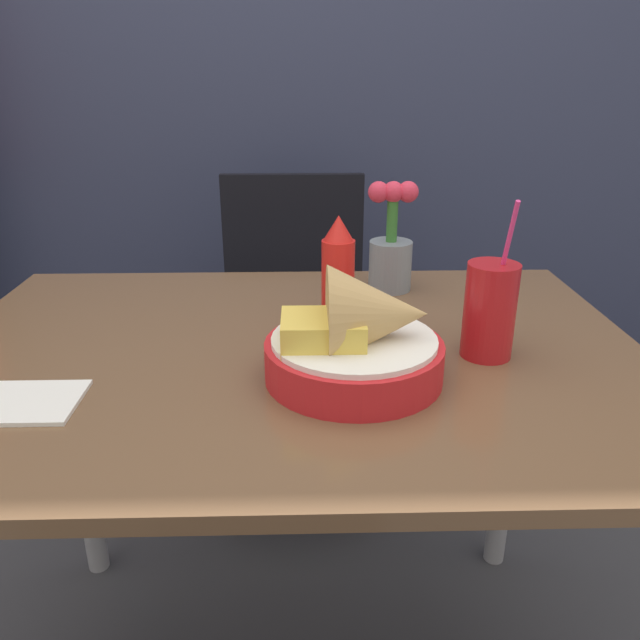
{
  "coord_description": "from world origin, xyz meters",
  "views": [
    {
      "loc": [
        0.02,
        -0.91,
        1.17
      ],
      "look_at": [
        0.05,
        -0.03,
        0.82
      ],
      "focal_mm": 35.0,
      "sensor_mm": 36.0,
      "label": 1
    }
  ],
  "objects_px": {
    "chair_far_window": "(294,311)",
    "food_basket": "(361,340)",
    "drink_cup": "(489,313)",
    "flower_vase": "(391,249)",
    "ketchup_bottle": "(338,273)"
  },
  "relations": [
    {
      "from": "chair_far_window",
      "to": "food_basket",
      "type": "xyz_separation_m",
      "value": [
        0.11,
        -0.86,
        0.29
      ]
    },
    {
      "from": "chair_far_window",
      "to": "food_basket",
      "type": "distance_m",
      "value": 0.91
    },
    {
      "from": "flower_vase",
      "to": "ketchup_bottle",
      "type": "bearing_deg",
      "value": -122.04
    },
    {
      "from": "drink_cup",
      "to": "flower_vase",
      "type": "xyz_separation_m",
      "value": [
        -0.11,
        0.32,
        0.01
      ]
    },
    {
      "from": "drink_cup",
      "to": "chair_far_window",
      "type": "bearing_deg",
      "value": 111.45
    },
    {
      "from": "food_basket",
      "to": "drink_cup",
      "type": "bearing_deg",
      "value": 19.54
    },
    {
      "from": "chair_far_window",
      "to": "drink_cup",
      "type": "relative_size",
      "value": 3.65
    },
    {
      "from": "chair_far_window",
      "to": "flower_vase",
      "type": "bearing_deg",
      "value": -66.82
    },
    {
      "from": "food_basket",
      "to": "flower_vase",
      "type": "bearing_deg",
      "value": 76.47
    },
    {
      "from": "drink_cup",
      "to": "food_basket",
      "type": "bearing_deg",
      "value": -160.46
    },
    {
      "from": "ketchup_bottle",
      "to": "flower_vase",
      "type": "bearing_deg",
      "value": 57.96
    },
    {
      "from": "ketchup_bottle",
      "to": "food_basket",
      "type": "bearing_deg",
      "value": -84.12
    },
    {
      "from": "chair_far_window",
      "to": "ketchup_bottle",
      "type": "bearing_deg",
      "value": -82.42
    },
    {
      "from": "food_basket",
      "to": "flower_vase",
      "type": "distance_m",
      "value": 0.4
    },
    {
      "from": "chair_far_window",
      "to": "flower_vase",
      "type": "distance_m",
      "value": 0.6
    }
  ]
}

